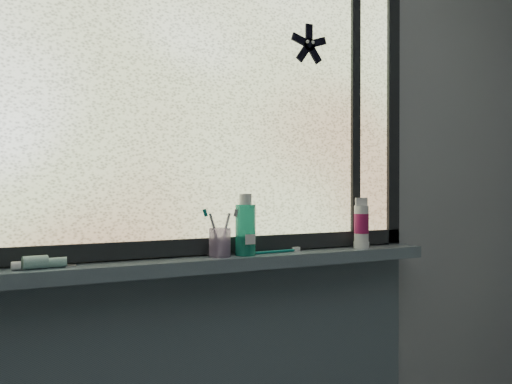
{
  "coord_description": "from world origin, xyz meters",
  "views": [
    {
      "loc": [
        -0.68,
        -0.36,
        1.24
      ],
      "look_at": [
        0.08,
        1.05,
        1.22
      ],
      "focal_mm": 40.0,
      "sensor_mm": 36.0,
      "label": 1
    }
  ],
  "objects": [
    {
      "name": "wall_back",
      "position": [
        0.0,
        1.3,
        1.25
      ],
      "size": [
        3.0,
        0.01,
        2.5
      ],
      "primitive_type": "cube",
      "color": "#9EA3A8",
      "rests_on": "ground"
    },
    {
      "name": "windowsill",
      "position": [
        0.0,
        1.23,
        1.0
      ],
      "size": [
        1.62,
        0.14,
        0.04
      ],
      "primitive_type": "cube",
      "color": "slate",
      "rests_on": "wall_back"
    },
    {
      "name": "window_pane",
      "position": [
        0.0,
        1.28,
        1.53
      ],
      "size": [
        1.5,
        0.01,
        1.0
      ],
      "primitive_type": "cube",
      "color": "silver",
      "rests_on": "wall_back"
    },
    {
      "name": "frame_bottom",
      "position": [
        0.0,
        1.28,
        1.05
      ],
      "size": [
        1.6,
        0.03,
        0.05
      ],
      "primitive_type": "cube",
      "color": "black",
      "rests_on": "windowsill"
    },
    {
      "name": "frame_right",
      "position": [
        0.78,
        1.28,
        1.53
      ],
      "size": [
        0.05,
        0.03,
        1.1
      ],
      "primitive_type": "cube",
      "color": "black",
      "rests_on": "wall_back"
    },
    {
      "name": "frame_mullion",
      "position": [
        0.6,
        1.28,
        1.53
      ],
      "size": [
        0.03,
        0.03,
        1.0
      ],
      "primitive_type": "cube",
      "color": "black",
      "rests_on": "wall_back"
    },
    {
      "name": "starfish_sticker",
      "position": [
        0.4,
        1.27,
        1.72
      ],
      "size": [
        0.15,
        0.02,
        0.15
      ],
      "primitive_type": null,
      "color": "black",
      "rests_on": "window_pane"
    },
    {
      "name": "toothpaste_tube",
      "position": [
        -0.47,
        1.22,
        1.04
      ],
      "size": [
        0.2,
        0.04,
        0.04
      ],
      "primitive_type": null,
      "rotation": [
        0.0,
        0.0,
        0.0
      ],
      "color": "silver",
      "rests_on": "windowsill"
    },
    {
      "name": "toothbrush_cup",
      "position": [
        0.05,
        1.23,
        1.06
      ],
      "size": [
        0.09,
        0.09,
        0.09
      ],
      "primitive_type": "cylinder",
      "rotation": [
        0.0,
        0.0,
        -0.41
      ],
      "color": "#C7A2D7",
      "rests_on": "windowsill"
    },
    {
      "name": "toothbrush_lying",
      "position": [
        0.23,
        1.23,
        1.03
      ],
      "size": [
        0.21,
        0.04,
        0.01
      ],
      "primitive_type": null,
      "rotation": [
        0.0,
        0.0,
        0.08
      ],
      "color": "#0C6F6B",
      "rests_on": "windowsill"
    },
    {
      "name": "mouthwash_bottle",
      "position": [
        0.13,
        1.22,
        1.12
      ],
      "size": [
        0.08,
        0.08,
        0.16
      ],
      "primitive_type": "cylinder",
      "rotation": [
        0.0,
        0.0,
        0.38
      ],
      "color": "#20A98A",
      "rests_on": "windowsill"
    },
    {
      "name": "cream_tube",
      "position": [
        0.58,
        1.21,
        1.11
      ],
      "size": [
        0.06,
        0.06,
        0.13
      ],
      "primitive_type": "cylinder",
      "rotation": [
        0.0,
        0.0,
        -0.36
      ],
      "color": "silver",
      "rests_on": "windowsill"
    }
  ]
}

